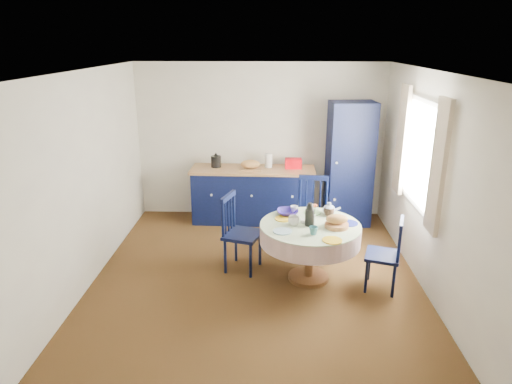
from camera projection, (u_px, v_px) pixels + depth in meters
floor at (256, 277)px, 5.69m from camera, size 4.50×4.50×0.00m
ceiling at (256, 71)px, 4.90m from camera, size 4.50×4.50×0.00m
wall_back at (260, 141)px, 7.43m from camera, size 4.00×0.02×2.50m
wall_left at (86, 180)px, 5.36m from camera, size 0.02×4.50×2.50m
wall_right at (430, 184)px, 5.24m from camera, size 0.02×4.50×2.50m
window at (420, 154)px, 5.44m from camera, size 0.10×1.74×1.45m
kitchen_counter at (253, 194)px, 7.35m from camera, size 1.98×0.67×1.12m
pantry_cabinet at (349, 165)px, 7.10m from camera, size 0.72×0.54×1.94m
dining_table at (311, 234)px, 5.47m from camera, size 1.21×1.21×1.01m
chair_left at (240, 232)px, 5.77m from camera, size 0.54×0.55×1.00m
chair_far at (312, 213)px, 6.35m from camera, size 0.52×0.51×1.03m
chair_right at (386, 254)px, 5.30m from camera, size 0.48×0.50×0.90m
mug_a at (294, 221)px, 5.40m from camera, size 0.13×0.13×0.11m
mug_b at (313, 231)px, 5.14m from camera, size 0.10×0.10×0.09m
mug_c at (329, 212)px, 5.69m from camera, size 0.13×0.13×0.11m
mug_d at (294, 209)px, 5.79m from camera, size 0.10×0.10×0.09m
cobalt_bowl at (288, 212)px, 5.72m from camera, size 0.27×0.27×0.07m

